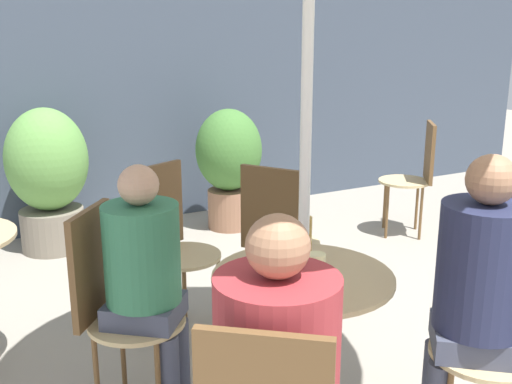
{
  "coord_description": "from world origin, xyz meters",
  "views": [
    {
      "loc": [
        -1.38,
        -1.7,
        1.69
      ],
      "look_at": [
        -0.15,
        0.59,
        1.0
      ],
      "focal_mm": 42.0,
      "sensor_mm": 36.0,
      "label": 1
    }
  ],
  "objects_px": {
    "seated_person_1": "(277,369)",
    "potted_plant_0": "(48,174)",
    "beer_glass_0": "(316,275)",
    "bistro_chair_0": "(113,296)",
    "seated_person_2": "(477,286)",
    "seated_person_0": "(146,272)",
    "bistro_chair_5": "(170,234)",
    "potted_plant_1": "(229,160)",
    "bistro_chair_4": "(417,169)",
    "beer_glass_1": "(305,236)",
    "bistro_chair_3": "(277,230)",
    "cafe_table_near": "(302,312)"
  },
  "relations": [
    {
      "from": "bistro_chair_4",
      "to": "seated_person_1",
      "type": "height_order",
      "value": "seated_person_1"
    },
    {
      "from": "seated_person_0",
      "to": "bistro_chair_4",
      "type": "bearing_deg",
      "value": -24.92
    },
    {
      "from": "bistro_chair_0",
      "to": "seated_person_2",
      "type": "xyz_separation_m",
      "value": [
        1.16,
        -0.94,
        0.17
      ]
    },
    {
      "from": "cafe_table_near",
      "to": "potted_plant_1",
      "type": "bearing_deg",
      "value": 70.26
    },
    {
      "from": "beer_glass_1",
      "to": "bistro_chair_5",
      "type": "bearing_deg",
      "value": 103.89
    },
    {
      "from": "bistro_chair_4",
      "to": "seated_person_0",
      "type": "bearing_deg",
      "value": -27.82
    },
    {
      "from": "seated_person_1",
      "to": "beer_glass_0",
      "type": "bearing_deg",
      "value": -98.55
    },
    {
      "from": "bistro_chair_4",
      "to": "potted_plant_1",
      "type": "height_order",
      "value": "potted_plant_1"
    },
    {
      "from": "bistro_chair_3",
      "to": "beer_glass_0",
      "type": "height_order",
      "value": "bistro_chair_3"
    },
    {
      "from": "beer_glass_0",
      "to": "potted_plant_0",
      "type": "relative_size",
      "value": 0.15
    },
    {
      "from": "potted_plant_0",
      "to": "potted_plant_1",
      "type": "height_order",
      "value": "potted_plant_0"
    },
    {
      "from": "bistro_chair_4",
      "to": "seated_person_2",
      "type": "distance_m",
      "value": 2.84
    },
    {
      "from": "bistro_chair_3",
      "to": "beer_glass_1",
      "type": "bearing_deg",
      "value": 125.01
    },
    {
      "from": "beer_glass_0",
      "to": "bistro_chair_0",
      "type": "bearing_deg",
      "value": 128.37
    },
    {
      "from": "bistro_chair_0",
      "to": "bistro_chair_3",
      "type": "xyz_separation_m",
      "value": [
        1.08,
        0.44,
        0.0
      ]
    },
    {
      "from": "bistro_chair_4",
      "to": "seated_person_0",
      "type": "relative_size",
      "value": 0.83
    },
    {
      "from": "seated_person_1",
      "to": "potted_plant_0",
      "type": "xyz_separation_m",
      "value": [
        -0.09,
        3.41,
        -0.1
      ]
    },
    {
      "from": "bistro_chair_3",
      "to": "potted_plant_0",
      "type": "xyz_separation_m",
      "value": [
        -0.95,
        1.93,
        0.04
      ]
    },
    {
      "from": "bistro_chair_3",
      "to": "potted_plant_0",
      "type": "relative_size",
      "value": 0.85
    },
    {
      "from": "seated_person_2",
      "to": "potted_plant_0",
      "type": "relative_size",
      "value": 1.11
    },
    {
      "from": "bistro_chair_3",
      "to": "cafe_table_near",
      "type": "bearing_deg",
      "value": 122.51
    },
    {
      "from": "seated_person_0",
      "to": "bistro_chair_5",
      "type": "bearing_deg",
      "value": 12.42
    },
    {
      "from": "bistro_chair_4",
      "to": "beer_glass_1",
      "type": "xyz_separation_m",
      "value": [
        -2.17,
        -1.62,
        0.26
      ]
    },
    {
      "from": "bistro_chair_3",
      "to": "seated_person_2",
      "type": "bearing_deg",
      "value": 150.42
    },
    {
      "from": "bistro_chair_5",
      "to": "seated_person_2",
      "type": "xyz_separation_m",
      "value": [
        0.65,
        -1.62,
        0.17
      ]
    },
    {
      "from": "bistro_chair_5",
      "to": "seated_person_0",
      "type": "bearing_deg",
      "value": -140.52
    },
    {
      "from": "seated_person_1",
      "to": "bistro_chair_4",
      "type": "bearing_deg",
      "value": -100.52
    },
    {
      "from": "bistro_chair_0",
      "to": "potted_plant_1",
      "type": "distance_m",
      "value": 2.73
    },
    {
      "from": "beer_glass_1",
      "to": "seated_person_2",
      "type": "bearing_deg",
      "value": -56.18
    },
    {
      "from": "bistro_chair_0",
      "to": "bistro_chair_5",
      "type": "distance_m",
      "value": 0.85
    },
    {
      "from": "bistro_chair_3",
      "to": "seated_person_0",
      "type": "distance_m",
      "value": 1.11
    },
    {
      "from": "seated_person_2",
      "to": "bistro_chair_5",
      "type": "bearing_deg",
      "value": -119.04
    },
    {
      "from": "cafe_table_near",
      "to": "bistro_chair_3",
      "type": "height_order",
      "value": "bistro_chair_3"
    },
    {
      "from": "bistro_chair_3",
      "to": "seated_person_2",
      "type": "xyz_separation_m",
      "value": [
        0.08,
        -1.38,
        0.17
      ]
    },
    {
      "from": "potted_plant_0",
      "to": "potted_plant_1",
      "type": "distance_m",
      "value": 1.5
    },
    {
      "from": "potted_plant_1",
      "to": "potted_plant_0",
      "type": "bearing_deg",
      "value": 173.37
    },
    {
      "from": "seated_person_2",
      "to": "potted_plant_0",
      "type": "xyz_separation_m",
      "value": [
        -1.03,
        3.31,
        -0.13
      ]
    },
    {
      "from": "seated_person_1",
      "to": "potted_plant_1",
      "type": "bearing_deg",
      "value": -74.31
    },
    {
      "from": "cafe_table_near",
      "to": "bistro_chair_3",
      "type": "relative_size",
      "value": 0.77
    },
    {
      "from": "bistro_chair_0",
      "to": "bistro_chair_5",
      "type": "xyz_separation_m",
      "value": [
        0.51,
        0.68,
        0.0
      ]
    },
    {
      "from": "bistro_chair_0",
      "to": "seated_person_0",
      "type": "relative_size",
      "value": 0.83
    },
    {
      "from": "cafe_table_near",
      "to": "seated_person_0",
      "type": "height_order",
      "value": "seated_person_0"
    },
    {
      "from": "beer_glass_1",
      "to": "seated_person_1",
      "type": "bearing_deg",
      "value": -127.92
    },
    {
      "from": "potted_plant_0",
      "to": "bistro_chair_3",
      "type": "bearing_deg",
      "value": -63.85
    },
    {
      "from": "potted_plant_0",
      "to": "seated_person_1",
      "type": "bearing_deg",
      "value": -88.46
    },
    {
      "from": "bistro_chair_0",
      "to": "seated_person_2",
      "type": "distance_m",
      "value": 1.51
    },
    {
      "from": "bistro_chair_5",
      "to": "seated_person_2",
      "type": "bearing_deg",
      "value": -91.98
    },
    {
      "from": "seated_person_0",
      "to": "beer_glass_0",
      "type": "distance_m",
      "value": 0.77
    },
    {
      "from": "bistro_chair_4",
      "to": "bistro_chair_5",
      "type": "relative_size",
      "value": 1.0
    },
    {
      "from": "bistro_chair_0",
      "to": "beer_glass_0",
      "type": "relative_size",
      "value": 5.75
    }
  ]
}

